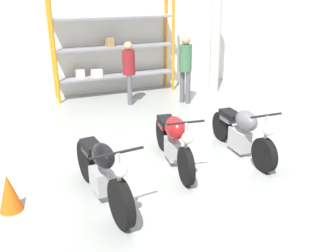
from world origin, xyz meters
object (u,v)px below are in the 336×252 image
(shelving_rack, at_px, (113,49))
(traffic_cone, at_px, (9,193))
(motorcycle_red, at_px, (173,139))
(person_browsing, at_px, (185,64))
(motorcycle_black, at_px, (102,172))
(motorcycle_grey, at_px, (242,132))
(person_near_rack, at_px, (129,68))

(shelving_rack, bearing_deg, traffic_cone, -119.41)
(motorcycle_red, bearing_deg, person_browsing, 158.52)
(motorcycle_black, distance_m, person_browsing, 5.00)
(shelving_rack, height_order, motorcycle_grey, shelving_rack)
(person_near_rack, xyz_separation_m, traffic_cone, (-3.02, -4.09, -0.67))
(person_browsing, bearing_deg, traffic_cone, 8.40)
(motorcycle_grey, height_order, person_browsing, person_browsing)
(person_browsing, distance_m, traffic_cone, 5.73)
(motorcycle_black, relative_size, traffic_cone, 3.81)
(person_near_rack, bearing_deg, motorcycle_black, 83.75)
(motorcycle_red, bearing_deg, shelving_rack, -175.88)
(shelving_rack, height_order, motorcycle_black, shelving_rack)
(motorcycle_black, bearing_deg, person_browsing, 134.57)
(shelving_rack, distance_m, motorcycle_grey, 5.01)
(shelving_rack, bearing_deg, motorcycle_grey, -77.16)
(motorcycle_black, xyz_separation_m, motorcycle_red, (1.40, 0.65, 0.02))
(motorcycle_black, bearing_deg, motorcycle_red, 108.58)
(traffic_cone, bearing_deg, person_browsing, 39.40)
(person_browsing, bearing_deg, shelving_rack, -76.49)
(person_browsing, xyz_separation_m, traffic_cone, (-4.39, -3.61, -0.76))
(traffic_cone, bearing_deg, motorcycle_red, 8.68)
(motorcycle_black, bearing_deg, traffic_cone, -107.25)
(traffic_cone, bearing_deg, shelving_rack, 60.59)
(person_browsing, height_order, person_near_rack, person_browsing)
(motorcycle_grey, bearing_deg, shelving_rack, -165.70)
(motorcycle_black, xyz_separation_m, person_near_rack, (1.77, 4.33, 0.48))
(traffic_cone, bearing_deg, motorcycle_grey, 4.52)
(shelving_rack, xyz_separation_m, person_browsing, (1.50, -1.52, -0.24))
(motorcycle_grey, distance_m, traffic_cone, 4.00)
(motorcycle_grey, bearing_deg, person_browsing, 174.51)
(motorcycle_grey, height_order, person_near_rack, person_near_rack)
(motorcycle_black, height_order, motorcycle_grey, motorcycle_black)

